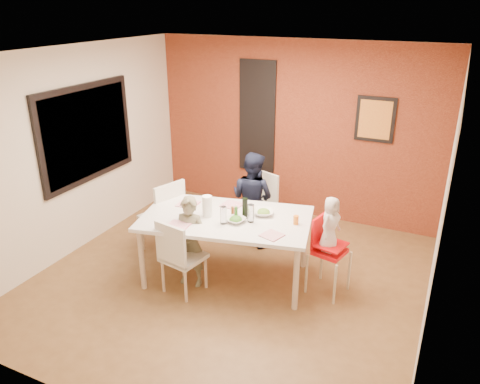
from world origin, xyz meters
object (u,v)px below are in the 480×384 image
at_px(toddler, 330,224).
at_px(paper_towel_roll, 207,206).
at_px(wine_bottle, 245,208).
at_px(child_far, 252,198).
at_px(chair_left, 165,213).
at_px(dining_table, 226,222).
at_px(high_chair, 326,248).
at_px(chair_near, 178,254).
at_px(child_near, 190,242).
at_px(chair_far, 261,201).

distance_m(toddler, paper_towel_roll, 1.44).
bearing_deg(wine_bottle, paper_towel_roll, -160.87).
bearing_deg(toddler, wine_bottle, 115.31).
bearing_deg(child_far, chair_left, 50.07).
distance_m(dining_table, high_chair, 1.21).
relative_size(chair_near, chair_left, 0.91).
bearing_deg(child_far, paper_towel_roll, 94.60).
height_order(chair_near, child_near, child_near).
bearing_deg(dining_table, chair_near, -122.06).
bearing_deg(chair_far, chair_left, -113.89).
distance_m(dining_table, chair_far, 1.26).
relative_size(toddler, paper_towel_roll, 2.50).
distance_m(dining_table, child_near, 0.48).
relative_size(toddler, wine_bottle, 2.59).
height_order(child_near, toddler, toddler).
bearing_deg(child_far, chair_near, 91.52).
relative_size(dining_table, chair_left, 2.11).
bearing_deg(paper_towel_roll, chair_near, -105.84).
relative_size(chair_left, child_far, 0.78).
bearing_deg(paper_towel_roll, child_near, -117.60).
relative_size(child_near, toddler, 1.74).
height_order(chair_near, high_chair, high_chair).
bearing_deg(toddler, chair_far, 67.24).
relative_size(dining_table, wine_bottle, 8.70).
bearing_deg(chair_left, child_far, 148.48).
distance_m(chair_left, wine_bottle, 1.30).
xyz_separation_m(chair_left, toddler, (2.22, 0.01, 0.30)).
height_order(chair_left, child_near, child_near).
height_order(chair_far, high_chair, same).
height_order(chair_near, child_far, child_far).
height_order(child_far, wine_bottle, child_far).
distance_m(dining_table, chair_left, 1.07).
height_order(child_far, toddler, child_far).
xyz_separation_m(dining_table, child_near, (-0.32, -0.30, -0.19)).
bearing_deg(child_near, paper_towel_roll, 56.88).
bearing_deg(toddler, chair_near, 132.60).
distance_m(chair_far, toddler, 1.65).
bearing_deg(child_far, dining_table, 106.03).
xyz_separation_m(dining_table, wine_bottle, (0.21, 0.07, 0.20)).
xyz_separation_m(chair_far, chair_left, (-0.96, -1.01, 0.05)).
bearing_deg(child_near, high_chair, 14.50).
height_order(chair_near, paper_towel_roll, paper_towel_roll).
relative_size(high_chair, paper_towel_roll, 3.64).
relative_size(child_far, toddler, 2.05).
bearing_deg(dining_table, high_chair, 11.79).
height_order(chair_left, toddler, toddler).
relative_size(high_chair, child_near, 0.83).
bearing_deg(child_far, child_near, 90.54).
xyz_separation_m(dining_table, paper_towel_roll, (-0.21, -0.08, 0.20)).
height_order(high_chair, wine_bottle, wine_bottle).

